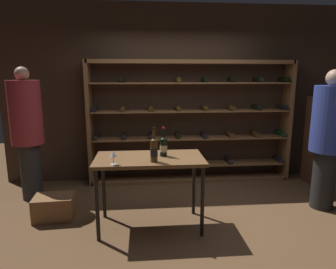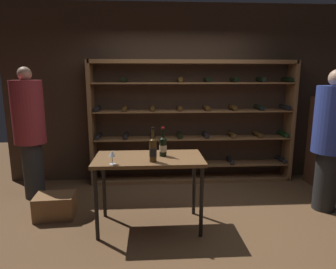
{
  "view_description": "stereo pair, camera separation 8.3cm",
  "coord_description": "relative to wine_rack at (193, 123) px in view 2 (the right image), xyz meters",
  "views": [
    {
      "loc": [
        -0.54,
        -3.33,
        1.77
      ],
      "look_at": [
        -0.24,
        0.17,
        1.07
      ],
      "focal_mm": 31.27,
      "sensor_mm": 36.0,
      "label": 1
    },
    {
      "loc": [
        -0.45,
        -3.34,
        1.77
      ],
      "look_at": [
        -0.24,
        0.17,
        1.07
      ],
      "focal_mm": 31.27,
      "sensor_mm": 36.0,
      "label": 2
    }
  ],
  "objects": [
    {
      "name": "wine_glass_stemmed_center",
      "position": [
        -1.12,
        -1.77,
        -0.03
      ],
      "size": [
        0.07,
        0.07,
        0.15
      ],
      "color": "silver",
      "rests_on": "tasting_table"
    },
    {
      "name": "person_bystander_red_print",
      "position": [
        1.62,
        -1.2,
        0.02
      ],
      "size": [
        0.45,
        0.45,
        1.85
      ],
      "rotation": [
        0.0,
        0.0,
        -2.77
      ],
      "color": "black",
      "rests_on": "ground"
    },
    {
      "name": "ground_plane",
      "position": [
        -0.26,
        -1.43,
        -1.0
      ],
      "size": [
        9.28,
        9.28,
        0.0
      ],
      "primitive_type": "plane",
      "color": "brown"
    },
    {
      "name": "wine_crate",
      "position": [
        -1.94,
        -1.22,
        -0.85
      ],
      "size": [
        0.5,
        0.37,
        0.3
      ],
      "primitive_type": "cube",
      "rotation": [
        0.0,
        0.0,
        0.07
      ],
      "color": "brown",
      "rests_on": "ground"
    },
    {
      "name": "wine_bottle_red_label",
      "position": [
        -0.57,
        -1.47,
        -0.03
      ],
      "size": [
        0.09,
        0.09,
        0.34
      ],
      "color": "black",
      "rests_on": "tasting_table"
    },
    {
      "name": "display_cabinet",
      "position": [
        2.15,
        -0.27,
        -0.28
      ],
      "size": [
        0.44,
        0.36,
        1.44
      ],
      "primitive_type": "cube",
      "color": "#4C2D1E",
      "rests_on": "ground"
    },
    {
      "name": "wine_bottle_black_capsule",
      "position": [
        -0.69,
        -1.7,
        -0.01
      ],
      "size": [
        0.08,
        0.08,
        0.38
      ],
      "color": "#4C3314",
      "rests_on": "tasting_table"
    },
    {
      "name": "wine_rack",
      "position": [
        0.0,
        0.0,
        0.0
      ],
      "size": [
        3.37,
        0.32,
        2.02
      ],
      "color": "brown",
      "rests_on": "ground"
    },
    {
      "name": "tasting_table",
      "position": [
        -0.73,
        -1.52,
        -0.24
      ],
      "size": [
        1.24,
        0.65,
        0.86
      ],
      "color": "brown",
      "rests_on": "ground"
    },
    {
      "name": "back_wall",
      "position": [
        -0.26,
        0.21,
        0.46
      ],
      "size": [
        5.67,
        0.1,
        2.93
      ],
      "primitive_type": "cube",
      "color": "#3D2B1E",
      "rests_on": "ground"
    },
    {
      "name": "person_guest_blue_shirt",
      "position": [
        -2.43,
        -0.55,
        0.05
      ],
      "size": [
        0.43,
        0.43,
        1.9
      ],
      "rotation": [
        0.0,
        0.0,
        1.93
      ],
      "color": "#2A2A2A",
      "rests_on": "ground"
    }
  ]
}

